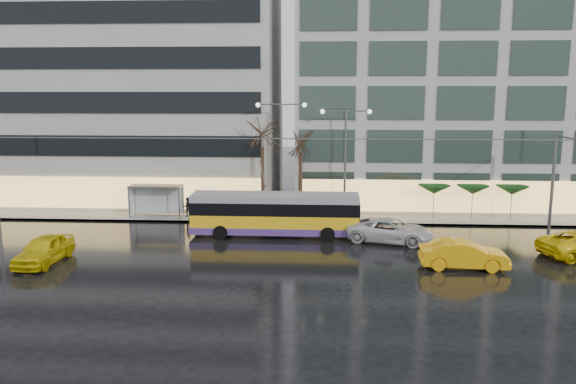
# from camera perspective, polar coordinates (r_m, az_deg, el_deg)

# --- Properties ---
(ground) EXTENTS (140.00, 140.00, 0.00)m
(ground) POSITION_cam_1_polar(r_m,az_deg,el_deg) (34.74, -5.22, -6.65)
(ground) COLOR black
(ground) RESTS_ON ground
(sidewalk) EXTENTS (80.00, 10.00, 0.15)m
(sidewalk) POSITION_cam_1_polar(r_m,az_deg,el_deg) (48.02, -0.42, -1.78)
(sidewalk) COLOR gray
(sidewalk) RESTS_ON ground
(kerb) EXTENTS (80.00, 0.10, 0.15)m
(kerb) POSITION_cam_1_polar(r_m,az_deg,el_deg) (43.20, -0.84, -3.14)
(kerb) COLOR slate
(kerb) RESTS_ON ground
(building_left) EXTENTS (34.00, 14.00, 22.00)m
(building_left) POSITION_cam_1_polar(r_m,az_deg,el_deg) (55.98, -19.15, 10.78)
(building_left) COLOR #9E9B97
(building_left) RESTS_ON sidewalk
(building_right) EXTENTS (32.00, 14.00, 25.00)m
(building_right) POSITION_cam_1_polar(r_m,az_deg,el_deg) (53.79, 18.78, 12.45)
(building_right) COLOR #9E9B97
(building_right) RESTS_ON sidewalk
(trolleybus) EXTENTS (11.74, 4.61, 5.43)m
(trolleybus) POSITION_cam_1_polar(r_m,az_deg,el_deg) (39.34, -1.32, -2.39)
(trolleybus) COLOR gold
(trolleybus) RESTS_ON ground
(catenary) EXTENTS (42.24, 5.12, 7.00)m
(catenary) POSITION_cam_1_polar(r_m,az_deg,el_deg) (41.42, -2.34, 2.15)
(catenary) COLOR #595B60
(catenary) RESTS_ON ground
(bus_shelter) EXTENTS (4.20, 1.60, 2.51)m
(bus_shelter) POSITION_cam_1_polar(r_m,az_deg,el_deg) (46.29, -13.62, -0.15)
(bus_shelter) COLOR #595B60
(bus_shelter) RESTS_ON sidewalk
(street_lamp_near) EXTENTS (3.96, 0.36, 9.03)m
(street_lamp_near) POSITION_cam_1_polar(r_m,az_deg,el_deg) (43.97, -0.69, 4.91)
(street_lamp_near) COLOR #595B60
(street_lamp_near) RESTS_ON sidewalk
(street_lamp_far) EXTENTS (3.96, 0.36, 8.53)m
(street_lamp_far) POSITION_cam_1_polar(r_m,az_deg,el_deg) (43.93, 5.85, 4.49)
(street_lamp_far) COLOR #595B60
(street_lamp_far) RESTS_ON sidewalk
(tree_a) EXTENTS (3.20, 3.20, 8.40)m
(tree_a) POSITION_cam_1_polar(r_m,az_deg,el_deg) (44.20, -2.63, 6.35)
(tree_a) COLOR black
(tree_a) RESTS_ON sidewalk
(tree_b) EXTENTS (3.20, 3.20, 7.70)m
(tree_b) POSITION_cam_1_polar(r_m,az_deg,el_deg) (44.25, 1.29, 5.47)
(tree_b) COLOR black
(tree_b) RESTS_ON sidewalk
(parasol_a) EXTENTS (2.50, 2.50, 2.65)m
(parasol_a) POSITION_cam_1_polar(r_m,az_deg,el_deg) (45.42, 14.62, 0.24)
(parasol_a) COLOR #595B60
(parasol_a) RESTS_ON sidewalk
(parasol_b) EXTENTS (2.50, 2.50, 2.65)m
(parasol_b) POSITION_cam_1_polar(r_m,az_deg,el_deg) (46.11, 18.27, 0.20)
(parasol_b) COLOR #595B60
(parasol_b) RESTS_ON sidewalk
(parasol_c) EXTENTS (2.50, 2.50, 2.65)m
(parasol_c) POSITION_cam_1_polar(r_m,az_deg,el_deg) (46.98, 21.81, 0.16)
(parasol_c) COLOR #595B60
(parasol_c) RESTS_ON sidewalk
(taxi_a) EXTENTS (2.10, 4.90, 1.65)m
(taxi_a) POSITION_cam_1_polar(r_m,az_deg,el_deg) (36.29, -23.55, -5.39)
(taxi_a) COLOR #D4BB0B
(taxi_a) RESTS_ON ground
(taxi_b) EXTENTS (5.06, 1.97, 1.64)m
(taxi_b) POSITION_cam_1_polar(r_m,az_deg,el_deg) (33.90, 17.40, -6.07)
(taxi_b) COLOR #FFAC0D
(taxi_b) RESTS_ON ground
(sedan_silver) EXTENTS (6.23, 4.05, 1.60)m
(sedan_silver) POSITION_cam_1_polar(r_m,az_deg,el_deg) (38.51, 10.34, -3.87)
(sedan_silver) COLOR silver
(sedan_silver) RESTS_ON ground
(pedestrian_a) EXTENTS (1.24, 1.25, 2.19)m
(pedestrian_a) POSITION_cam_1_polar(r_m,az_deg,el_deg) (45.52, -9.32, -0.58)
(pedestrian_a) COLOR black
(pedestrian_a) RESTS_ON sidewalk
(pedestrian_b) EXTENTS (0.93, 0.85, 1.56)m
(pedestrian_b) POSITION_cam_1_polar(r_m,az_deg,el_deg) (45.64, -10.19, -1.48)
(pedestrian_b) COLOR black
(pedestrian_b) RESTS_ON sidewalk
(pedestrian_c) EXTENTS (1.22, 1.00, 2.11)m
(pedestrian_c) POSITION_cam_1_polar(r_m,az_deg,el_deg) (47.65, -14.42, -0.74)
(pedestrian_c) COLOR black
(pedestrian_c) RESTS_ON sidewalk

